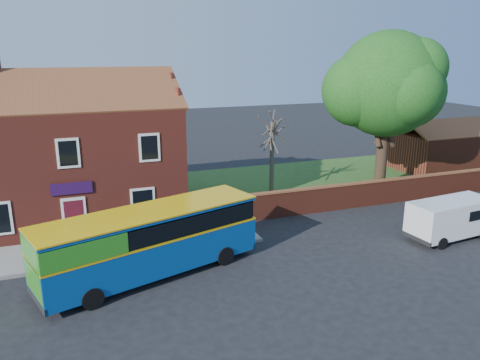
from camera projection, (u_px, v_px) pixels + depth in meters
name	position (u px, v px, depth m)	size (l,w,h in m)	color
ground	(256.00, 282.00, 19.82)	(120.00, 120.00, 0.00)	black
pavement	(78.00, 252.00, 22.68)	(18.00, 3.50, 0.12)	gray
kerb	(79.00, 267.00, 21.10)	(18.00, 0.15, 0.14)	slate
grass_strip	(349.00, 178.00, 35.87)	(26.00, 12.00, 0.04)	#426B28
shop_building	(69.00, 159.00, 26.97)	(12.30, 8.13, 10.50)	maroon
boundary_wall	(401.00, 189.00, 30.24)	(22.00, 0.38, 1.60)	maroon
outbuilding	(445.00, 149.00, 38.43)	(8.20, 5.06, 4.17)	maroon
bus	(144.00, 241.00, 19.88)	(10.02, 5.30, 2.97)	#0D4594
van_near	(451.00, 217.00, 24.22)	(4.80, 2.29, 2.04)	white
large_tree	(386.00, 87.00, 31.36)	(8.86, 7.01, 10.80)	black
bare_tree	(272.00, 155.00, 31.06)	(2.04, 2.43, 5.44)	#4C4238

